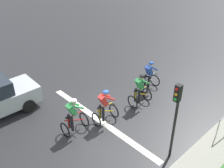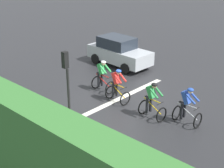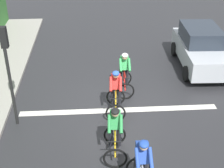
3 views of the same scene
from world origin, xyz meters
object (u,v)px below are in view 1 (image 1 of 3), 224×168
object	(u,v)px
cyclist_mid	(104,107)
cyclist_lead	(149,77)
cyclist_fourth	(73,117)
cyclist_second	(140,91)
traffic_light_near_crossing	(176,112)

from	to	relation	value
cyclist_mid	cyclist_lead	bearing A→B (deg)	95.83
cyclist_lead	cyclist_fourth	size ratio (longest dim) A/B	1.00
cyclist_lead	cyclist_fourth	xyz separation A→B (m)	(-0.07, -4.96, 0.00)
cyclist_second	traffic_light_near_crossing	xyz separation A→B (m)	(3.13, -1.81, 1.43)
cyclist_second	cyclist_mid	size ratio (longest dim) A/B	1.00
cyclist_lead	traffic_light_near_crossing	world-z (taller)	traffic_light_near_crossing
cyclist_second	cyclist_mid	distance (m)	2.19
cyclist_fourth	traffic_light_near_crossing	xyz separation A→B (m)	(3.76, 1.76, 1.43)
cyclist_lead	cyclist_fourth	distance (m)	4.96
cyclist_mid	traffic_light_near_crossing	world-z (taller)	traffic_light_near_crossing
cyclist_second	traffic_light_near_crossing	world-z (taller)	traffic_light_near_crossing
cyclist_mid	traffic_light_near_crossing	xyz separation A→B (m)	(3.32, 0.36, 1.43)
cyclist_lead	traffic_light_near_crossing	xyz separation A→B (m)	(3.69, -3.20, 1.43)
cyclist_lead	cyclist_fourth	world-z (taller)	same
cyclist_second	cyclist_fourth	xyz separation A→B (m)	(-0.63, -3.57, 0.00)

